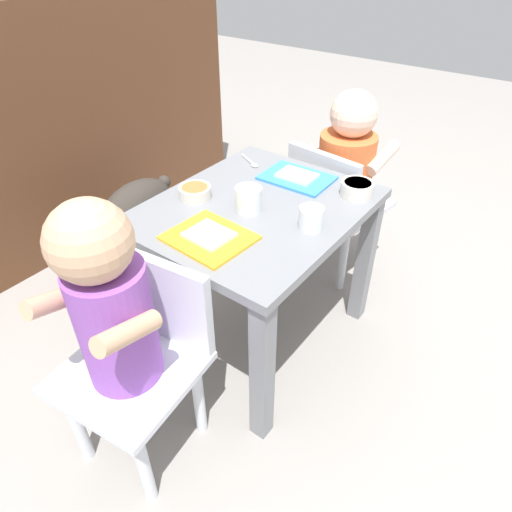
{
  "coord_description": "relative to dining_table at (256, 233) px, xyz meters",
  "views": [
    {
      "loc": [
        -0.82,
        -0.61,
        1.06
      ],
      "look_at": [
        0.0,
        0.0,
        0.3
      ],
      "focal_mm": 31.72,
      "sensor_mm": 36.0,
      "label": 1
    }
  ],
  "objects": [
    {
      "name": "food_tray_left",
      "position": [
        -0.19,
        -0.01,
        0.09
      ],
      "size": [
        0.17,
        0.2,
        0.02
      ],
      "color": "gold",
      "rests_on": "dining_table"
    },
    {
      "name": "veggie_bowl_near",
      "position": [
        0.2,
        -0.18,
        0.11
      ],
      "size": [
        0.09,
        0.09,
        0.04
      ],
      "color": "silver",
      "rests_on": "dining_table"
    },
    {
      "name": "seated_child_right",
      "position": [
        0.46,
        -0.02,
        0.03
      ],
      "size": [
        0.31,
        0.31,
        0.65
      ],
      "color": "silver",
      "rests_on": "ground"
    },
    {
      "name": "seated_child_left",
      "position": [
        -0.46,
        -0.0,
        0.05
      ],
      "size": [
        0.31,
        0.31,
        0.7
      ],
      "color": "silver",
      "rests_on": "ground"
    },
    {
      "name": "kitchen_cabinet_back",
      "position": [
        0.0,
        1.0,
        0.06
      ],
      "size": [
        1.69,
        0.32,
        0.88
      ],
      "primitive_type": "cube",
      "color": "#56331E",
      "rests_on": "ground"
    },
    {
      "name": "dining_table",
      "position": [
        0.0,
        0.0,
        0.0
      ],
      "size": [
        0.6,
        0.49,
        0.47
      ],
      "color": "slate",
      "rests_on": "ground"
    },
    {
      "name": "ground_plane",
      "position": [
        0.0,
        0.0,
        -0.38
      ],
      "size": [
        7.0,
        7.0,
        0.0
      ],
      "primitive_type": "plane",
      "color": "gray"
    },
    {
      "name": "spoon_by_left_tray",
      "position": [
        0.2,
        0.16,
        0.09
      ],
      "size": [
        0.06,
        0.09,
        0.01
      ],
      "color": "silver",
      "rests_on": "dining_table"
    },
    {
      "name": "food_tray_right",
      "position": [
        0.19,
        -0.01,
        0.09
      ],
      "size": [
        0.14,
        0.2,
        0.02
      ],
      "color": "#388CD8",
      "rests_on": "dining_table"
    },
    {
      "name": "water_cup_left",
      "position": [
        -0.03,
        0.0,
        0.12
      ],
      "size": [
        0.07,
        0.07,
        0.06
      ],
      "color": "white",
      "rests_on": "dining_table"
    },
    {
      "name": "cereal_bowl_left_side",
      "position": [
        -0.06,
        0.15,
        0.1
      ],
      "size": [
        0.09,
        0.09,
        0.03
      ],
      "color": "silver",
      "rests_on": "dining_table"
    },
    {
      "name": "water_cup_right",
      "position": [
        -0.01,
        -0.17,
        0.11
      ],
      "size": [
        0.06,
        0.06,
        0.06
      ],
      "color": "white",
      "rests_on": "dining_table"
    },
    {
      "name": "dog",
      "position": [
        0.03,
        0.58,
        -0.16
      ],
      "size": [
        0.43,
        0.19,
        0.34
      ],
      "color": "#332D28",
      "rests_on": "ground"
    }
  ]
}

